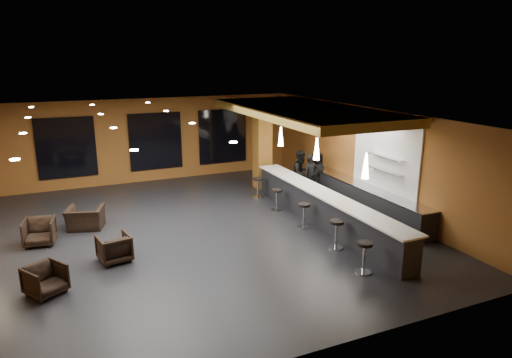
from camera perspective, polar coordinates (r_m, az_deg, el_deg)
name	(u,v)px	position (r m, az deg, el deg)	size (l,w,h in m)	color
floor	(203,232)	(14.17, -6.63, -6.62)	(12.00, 13.00, 0.10)	black
ceiling	(199,115)	(13.27, -7.11, 7.97)	(12.00, 13.00, 0.10)	black
wall_back	(155,140)	(19.83, -12.50, 4.82)	(12.00, 0.10, 3.50)	brown
wall_front	(316,265)	(7.94, 7.56, -10.60)	(12.00, 0.10, 3.50)	brown
wall_right	(368,158)	(16.37, 13.82, 2.60)	(0.10, 13.00, 3.50)	brown
wood_soffit	(304,111)	(15.80, 5.97, 8.44)	(3.60, 8.00, 0.28)	olive
window_left	(66,148)	(19.37, -22.62, 3.62)	(2.20, 0.06, 2.40)	black
window_center	(156,141)	(19.74, -12.43, 4.63)	(2.20, 0.06, 2.40)	black
window_right	(223,136)	(20.53, -4.19, 5.34)	(2.20, 0.06, 2.40)	black
tile_backsplash	(385,156)	(15.50, 15.85, 2.72)	(0.06, 3.20, 2.40)	white
bar_counter	(323,209)	(14.57, 8.37, -3.76)	(0.60, 8.00, 1.00)	black
bar_top	(324,193)	(14.41, 8.45, -1.79)	(0.78, 8.10, 0.05)	white
prep_counter	(365,199)	(16.08, 13.47, -2.47)	(0.70, 6.00, 0.86)	black
prep_top	(366,186)	(15.95, 13.57, -0.91)	(0.72, 6.00, 0.03)	silver
wall_shelf_lower	(385,170)	(15.35, 15.81, 1.07)	(0.30, 1.50, 0.03)	silver
wall_shelf_upper	(386,157)	(15.25, 15.93, 2.71)	(0.30, 1.50, 0.03)	silver
column	(262,145)	(18.17, 0.80, 4.26)	(0.60, 0.60, 3.50)	brown
pendant_0	(366,166)	(12.49, 13.56, 1.62)	(0.20, 0.20, 0.70)	white
pendant_1	(317,149)	(14.50, 7.60, 3.75)	(0.20, 0.20, 0.70)	white
pendant_2	(281,136)	(16.65, 3.12, 5.33)	(0.20, 0.20, 0.70)	white
staff_a	(311,176)	(17.11, 6.86, 0.34)	(0.61, 0.40, 1.68)	black
staff_b	(301,173)	(17.46, 5.66, 0.77)	(0.84, 0.66, 1.74)	black
staff_c	(317,172)	(17.77, 7.58, 0.81)	(0.80, 0.52, 1.64)	black
armchair_a	(45,280)	(11.43, -24.84, -11.36)	(0.75, 0.77, 0.70)	black
armchair_b	(114,248)	(12.51, -17.31, -8.24)	(0.77, 0.80, 0.72)	black
armchair_c	(40,232)	(14.32, -25.44, -5.99)	(0.81, 0.83, 0.75)	black
armchair_d	(85,218)	(15.07, -20.56, -4.58)	(1.06, 0.93, 0.69)	black
bar_stool_0	(364,253)	(11.59, 13.38, -9.01)	(0.41, 0.41, 0.81)	silver
bar_stool_1	(336,231)	(12.84, 10.01, -6.36)	(0.41, 0.41, 0.82)	silver
bar_stool_2	(304,212)	(14.22, 6.01, -4.16)	(0.40, 0.40, 0.78)	silver
bar_stool_3	(277,197)	(15.69, 2.60, -2.27)	(0.39, 0.39, 0.77)	silver
bar_stool_4	(258,185)	(17.10, 0.24, -0.76)	(0.39, 0.39, 0.77)	silver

